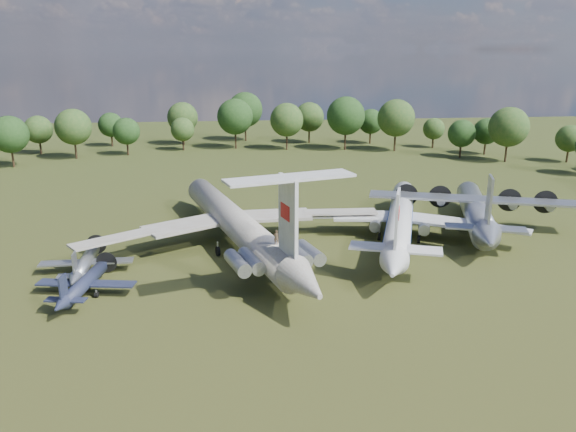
{
  "coord_description": "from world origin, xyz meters",
  "views": [
    {
      "loc": [
        -2.15,
        -71.94,
        26.83
      ],
      "look_at": [
        5.75,
        0.99,
        5.0
      ],
      "focal_mm": 35.0,
      "sensor_mm": 36.0,
      "label": 1
    }
  ],
  "objects_px": {
    "an12_transport": "(475,215)",
    "il62_airliner": "(236,229)",
    "small_prop_northwest": "(86,265)",
    "small_prop_west": "(85,287)",
    "person_on_il62": "(276,237)",
    "tu104_jet": "(400,224)"
  },
  "relations": [
    {
      "from": "il62_airliner",
      "to": "small_prop_northwest",
      "type": "xyz_separation_m",
      "value": [
        -18.76,
        -7.67,
        -1.66
      ]
    },
    {
      "from": "il62_airliner",
      "to": "small_prop_west",
      "type": "xyz_separation_m",
      "value": [
        -17.35,
        -14.44,
        -1.68
      ]
    },
    {
      "from": "il62_airliner",
      "to": "person_on_il62",
      "type": "height_order",
      "value": "person_on_il62"
    },
    {
      "from": "small_prop_west",
      "to": "small_prop_northwest",
      "type": "distance_m",
      "value": 6.91
    },
    {
      "from": "small_prop_northwest",
      "to": "small_prop_west",
      "type": "bearing_deg",
      "value": -79.48
    },
    {
      "from": "person_on_il62",
      "to": "an12_transport",
      "type": "bearing_deg",
      "value": -161.66
    },
    {
      "from": "small_prop_northwest",
      "to": "il62_airliner",
      "type": "bearing_deg",
      "value": 21.04
    },
    {
      "from": "small_prop_west",
      "to": "person_on_il62",
      "type": "bearing_deg",
      "value": 8.19
    },
    {
      "from": "an12_transport",
      "to": "small_prop_northwest",
      "type": "distance_m",
      "value": 56.9
    },
    {
      "from": "small_prop_northwest",
      "to": "an12_transport",
      "type": "bearing_deg",
      "value": 10.92
    },
    {
      "from": "tu104_jet",
      "to": "small_prop_west",
      "type": "bearing_deg",
      "value": -140.24
    },
    {
      "from": "il62_airliner",
      "to": "small_prop_northwest",
      "type": "bearing_deg",
      "value": -173.94
    },
    {
      "from": "il62_airliner",
      "to": "an12_transport",
      "type": "xyz_separation_m",
      "value": [
        36.86,
        4.27,
        -0.4
      ]
    },
    {
      "from": "tu104_jet",
      "to": "small_prop_northwest",
      "type": "height_order",
      "value": "tu104_jet"
    },
    {
      "from": "tu104_jet",
      "to": "person_on_il62",
      "type": "relative_size",
      "value": 27.76
    },
    {
      "from": "il62_airliner",
      "to": "small_prop_northwest",
      "type": "relative_size",
      "value": 3.68
    },
    {
      "from": "an12_transport",
      "to": "small_prop_west",
      "type": "height_order",
      "value": "an12_transport"
    },
    {
      "from": "small_prop_west",
      "to": "person_on_il62",
      "type": "xyz_separation_m",
      "value": [
        21.72,
        -0.62,
        5.34
      ]
    },
    {
      "from": "tu104_jet",
      "to": "small_prop_northwest",
      "type": "relative_size",
      "value": 3.09
    },
    {
      "from": "small_prop_west",
      "to": "il62_airliner",
      "type": "bearing_deg",
      "value": 49.59
    },
    {
      "from": "il62_airliner",
      "to": "small_prop_west",
      "type": "height_order",
      "value": "il62_airliner"
    },
    {
      "from": "an12_transport",
      "to": "il62_airliner",
      "type": "bearing_deg",
      "value": -155.28
    }
  ]
}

